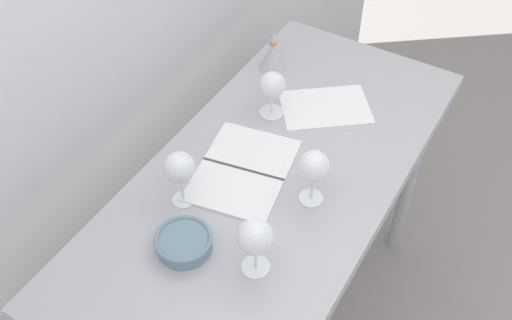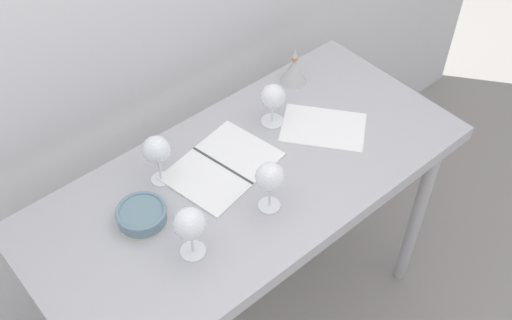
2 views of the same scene
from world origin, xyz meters
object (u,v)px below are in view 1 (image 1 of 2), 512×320
object	(u,v)px
wine_glass_far_right	(272,86)
open_notebook	(243,170)
wine_glass_near_center	(314,168)
decanter_funnel	(273,56)
wine_glass_far_left	(179,168)
tasting_sheet_upper	(325,107)
tasting_bowl	(184,243)
wine_glass_near_left	(255,238)

from	to	relation	value
wine_glass_far_right	open_notebook	xyz separation A→B (m)	(-0.25, -0.05, -0.10)
wine_glass_near_center	decanter_funnel	size ratio (longest dim) A/B	1.17
wine_glass_far_right	wine_glass_near_center	size ratio (longest dim) A/B	0.90
wine_glass_far_left	tasting_sheet_upper	distance (m)	0.57
wine_glass_far_right	tasting_bowl	bearing A→B (deg)	-172.89
wine_glass_far_right	tasting_sheet_upper	bearing A→B (deg)	-50.58
wine_glass_far_right	wine_glass_near_center	bearing A→B (deg)	-133.18
tasting_sheet_upper	decanter_funnel	world-z (taller)	decanter_funnel
wine_glass_near_left	wine_glass_near_center	bearing A→B (deg)	-3.34
wine_glass_far_left	tasting_sheet_upper	bearing A→B (deg)	-16.48
wine_glass_near_center	tasting_sheet_upper	xyz separation A→B (m)	(0.36, 0.13, -0.12)
wine_glass_near_left	tasting_sheet_upper	size ratio (longest dim) A/B	0.62
open_notebook	tasting_bowl	size ratio (longest dim) A/B	2.53
wine_glass_near_center	open_notebook	xyz separation A→B (m)	(-0.01, 0.21, -0.12)
wine_glass_far_left	wine_glass_near_center	size ratio (longest dim) A/B	1.02
open_notebook	tasting_sheet_upper	world-z (taller)	open_notebook
wine_glass_near_left	tasting_bowl	distance (m)	0.21
wine_glass_near_left	wine_glass_far_left	xyz separation A→B (m)	(0.09, 0.28, 0.01)
wine_glass_near_left	open_notebook	distance (m)	0.34
wine_glass_far_right	tasting_sheet_upper	world-z (taller)	wine_glass_far_right
wine_glass_far_left	open_notebook	distance (m)	0.23
wine_glass_near_left	wine_glass_far_right	bearing A→B (deg)	25.88
wine_glass_near_center	open_notebook	distance (m)	0.24
tasting_sheet_upper	tasting_bowl	distance (m)	0.67
wine_glass_far_left	open_notebook	world-z (taller)	wine_glass_far_left
wine_glass_far_right	decanter_funnel	world-z (taller)	wine_glass_far_right
tasting_sheet_upper	wine_glass_near_left	bearing A→B (deg)	152.57
tasting_sheet_upper	decanter_funnel	size ratio (longest dim) A/B	1.89
wine_glass_near_center	tasting_sheet_upper	bearing A→B (deg)	20.39
tasting_sheet_upper	open_notebook	bearing A→B (deg)	129.89
wine_glass_far_right	open_notebook	distance (m)	0.28
open_notebook	tasting_sheet_upper	distance (m)	0.37
wine_glass_near_left	wine_glass_near_center	xyz separation A→B (m)	(0.27, -0.02, 0.00)
wine_glass_near_left	wine_glass_near_center	distance (m)	0.27
wine_glass_near_center	open_notebook	bearing A→B (deg)	91.82
wine_glass_near_left	wine_glass_far_left	distance (m)	0.29
tasting_bowl	decanter_funnel	bearing A→B (deg)	13.32
wine_glass_near_left	open_notebook	bearing A→B (deg)	36.95
wine_glass_far_left	wine_glass_near_center	distance (m)	0.34
decanter_funnel	open_notebook	bearing A→B (deg)	-160.12
wine_glass_near_left	wine_glass_far_left	bearing A→B (deg)	72.83
wine_glass_far_right	decanter_funnel	bearing A→B (deg)	28.80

